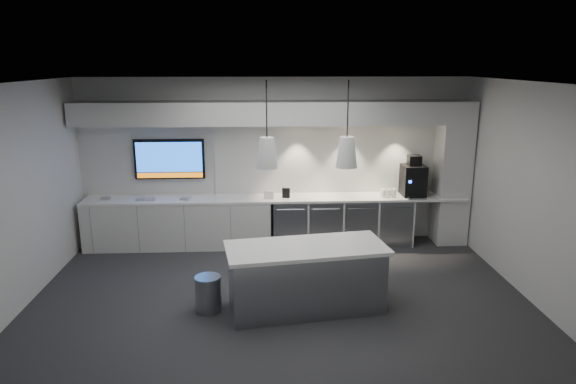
{
  "coord_description": "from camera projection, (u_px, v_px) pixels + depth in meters",
  "views": [
    {
      "loc": [
        -0.22,
        -6.71,
        3.27
      ],
      "look_at": [
        0.17,
        1.1,
        1.27
      ],
      "focal_mm": 32.0,
      "sensor_mm": 36.0,
      "label": 1
    }
  ],
  "objects": [
    {
      "name": "island",
      "position": [
        306.0,
        277.0,
        6.88
      ],
      "size": [
        2.23,
        1.22,
        0.9
      ],
      "rotation": [
        0.0,
        0.0,
        0.15
      ],
      "color": "gray",
      "rests_on": "floor"
    },
    {
      "name": "cup_cluster",
      "position": [
        388.0,
        193.0,
        9.2
      ],
      "size": [
        0.26,
        0.16,
        0.14
      ],
      "primitive_type": null,
      "color": "white",
      "rests_on": "back_counter"
    },
    {
      "name": "wall_front",
      "position": [
        289.0,
        268.0,
        4.52
      ],
      "size": [
        7.0,
        0.0,
        7.0
      ],
      "primitive_type": "plane",
      "rotation": [
        -1.57,
        0.0,
        0.0
      ],
      "color": "silver",
      "rests_on": "floor"
    },
    {
      "name": "soffit",
      "position": [
        275.0,
        113.0,
        8.85
      ],
      "size": [
        6.9,
        0.6,
        0.4
      ],
      "primitive_type": "cube",
      "color": "silver",
      "rests_on": "wall_back"
    },
    {
      "name": "pendant_right",
      "position": [
        347.0,
        152.0,
        6.48
      ],
      "size": [
        0.27,
        0.27,
        1.09
      ],
      "color": "silver",
      "rests_on": "ceiling"
    },
    {
      "name": "wall_back",
      "position": [
        275.0,
        161.0,
        9.36
      ],
      "size": [
        7.0,
        0.0,
        7.0
      ],
      "primitive_type": "plane",
      "rotation": [
        1.57,
        0.0,
        0.0
      ],
      "color": "silver",
      "rests_on": "floor"
    },
    {
      "name": "fridge_unit_c",
      "position": [
        358.0,
        221.0,
        9.39
      ],
      "size": [
        0.6,
        0.61,
        0.85
      ],
      "primitive_type": "cube",
      "color": "gray",
      "rests_on": "floor"
    },
    {
      "name": "bin",
      "position": [
        208.0,
        294.0,
        6.87
      ],
      "size": [
        0.46,
        0.46,
        0.49
      ],
      "primitive_type": "cylinder",
      "rotation": [
        0.0,
        0.0,
        -0.4
      ],
      "color": "gray",
      "rests_on": "floor"
    },
    {
      "name": "tray_a",
      "position": [
        106.0,
        199.0,
        9.05
      ],
      "size": [
        0.18,
        0.18,
        0.02
      ],
      "primitive_type": "cube",
      "rotation": [
        0.0,
        0.0,
        0.11
      ],
      "color": "#969696",
      "rests_on": "back_counter"
    },
    {
      "name": "wall_tv",
      "position": [
        170.0,
        159.0,
        9.21
      ],
      "size": [
        1.25,
        0.07,
        0.72
      ],
      "color": "black",
      "rests_on": "wall_back"
    },
    {
      "name": "tray_b",
      "position": [
        140.0,
        199.0,
        9.01
      ],
      "size": [
        0.18,
        0.18,
        0.02
      ],
      "primitive_type": "cube",
      "rotation": [
        0.0,
        0.0,
        0.14
      ],
      "color": "#969696",
      "rests_on": "back_counter"
    },
    {
      "name": "backsplash",
      "position": [
        341.0,
        158.0,
        9.39
      ],
      "size": [
        4.6,
        0.03,
        1.3
      ],
      "primitive_type": "cube",
      "color": "silver",
      "rests_on": "wall_back"
    },
    {
      "name": "floor",
      "position": [
        280.0,
        297.0,
        7.32
      ],
      "size": [
        7.0,
        7.0,
        0.0
      ],
      "primitive_type": "plane",
      "color": "#2E2E30",
      "rests_on": "ground"
    },
    {
      "name": "ceiling",
      "position": [
        279.0,
        83.0,
        6.57
      ],
      "size": [
        7.0,
        7.0,
        0.0
      ],
      "primitive_type": "plane",
      "rotation": [
        3.14,
        0.0,
        0.0
      ],
      "color": "black",
      "rests_on": "wall_back"
    },
    {
      "name": "sign_black",
      "position": [
        286.0,
        193.0,
        9.12
      ],
      "size": [
        0.14,
        0.04,
        0.18
      ],
      "primitive_type": "cube",
      "rotation": [
        0.0,
        0.0,
        -0.13
      ],
      "color": "black",
      "rests_on": "back_counter"
    },
    {
      "name": "fridge_unit_d",
      "position": [
        392.0,
        221.0,
        9.42
      ],
      "size": [
        0.6,
        0.61,
        0.85
      ],
      "primitive_type": "cube",
      "color": "gray",
      "rests_on": "floor"
    },
    {
      "name": "left_base_cabinets",
      "position": [
        179.0,
        224.0,
        9.23
      ],
      "size": [
        3.3,
        0.63,
        0.86
      ],
      "primitive_type": "cube",
      "color": "silver",
      "rests_on": "floor"
    },
    {
      "name": "wall_right",
      "position": [
        532.0,
        192.0,
        7.11
      ],
      "size": [
        0.0,
        7.0,
        7.0
      ],
      "primitive_type": "plane",
      "rotation": [
        1.57,
        0.0,
        -1.57
      ],
      "color": "silver",
      "rests_on": "floor"
    },
    {
      "name": "fridge_unit_b",
      "position": [
        324.0,
        222.0,
        9.36
      ],
      "size": [
        0.6,
        0.61,
        0.85
      ],
      "primitive_type": "cube",
      "color": "gray",
      "rests_on": "floor"
    },
    {
      "name": "tray_d",
      "position": [
        185.0,
        199.0,
        9.04
      ],
      "size": [
        0.19,
        0.19,
        0.02
      ],
      "primitive_type": "cube",
      "rotation": [
        0.0,
        0.0,
        -0.22
      ],
      "color": "#969696",
      "rests_on": "back_counter"
    },
    {
      "name": "sign_white",
      "position": [
        269.0,
        195.0,
        9.06
      ],
      "size": [
        0.18,
        0.06,
        0.14
      ],
      "primitive_type": "cube",
      "rotation": [
        0.0,
        0.0,
        -0.24
      ],
      "color": "white",
      "rests_on": "back_counter"
    },
    {
      "name": "fridge_unit_a",
      "position": [
        290.0,
        222.0,
        9.33
      ],
      "size": [
        0.6,
        0.61,
        0.85
      ],
      "primitive_type": "cube",
      "color": "gray",
      "rests_on": "floor"
    },
    {
      "name": "pendant_left",
      "position": [
        267.0,
        153.0,
        6.44
      ],
      "size": [
        0.27,
        0.27,
        1.09
      ],
      "color": "silver",
      "rests_on": "ceiling"
    },
    {
      "name": "coffee_machine",
      "position": [
        413.0,
        179.0,
        9.27
      ],
      "size": [
        0.4,
        0.57,
        0.73
      ],
      "rotation": [
        0.0,
        0.0,
        -0.0
      ],
      "color": "black",
      "rests_on": "back_counter"
    },
    {
      "name": "column",
      "position": [
        452.0,
        173.0,
        9.27
      ],
      "size": [
        0.55,
        0.55,
        2.6
      ],
      "primitive_type": "cube",
      "color": "silver",
      "rests_on": "floor"
    },
    {
      "name": "tray_c",
      "position": [
        151.0,
        199.0,
        9.02
      ],
      "size": [
        0.19,
        0.19,
        0.02
      ],
      "primitive_type": "cube",
      "rotation": [
        0.0,
        0.0,
        0.18
      ],
      "color": "#969696",
      "rests_on": "back_counter"
    },
    {
      "name": "wall_left",
      "position": [
        15.0,
        199.0,
        6.78
      ],
      "size": [
        0.0,
        7.0,
        7.0
      ],
      "primitive_type": "plane",
      "rotation": [
        1.57,
        0.0,
        1.57
      ],
      "color": "silver",
      "rests_on": "floor"
    },
    {
      "name": "back_counter",
      "position": [
        276.0,
        198.0,
        9.2
      ],
      "size": [
        6.8,
        0.65,
        0.04
      ],
      "primitive_type": "cube",
      "color": "white",
      "rests_on": "left_base_cabinets"
    }
  ]
}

